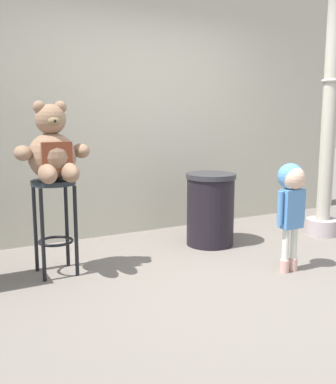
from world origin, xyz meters
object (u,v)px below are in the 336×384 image
Objects in this scene: teddy_bear at (53,152)px; lamppost at (328,130)px; bar_stool_with_teddy at (54,208)px; trash_bin at (210,209)px; child_walking at (291,194)px.

lamppost is (2.98, -0.14, 0.12)m from teddy_bear.
bar_stool_with_teddy reaches higher than trash_bin.
lamppost reaches higher than bar_stool_with_teddy.
child_walking is 1.26× the size of trash_bin.
child_walking reaches higher than bar_stool_with_teddy.
bar_stool_with_teddy is 1.26× the size of teddy_bear.
lamppost is (2.98, -0.17, 0.60)m from bar_stool_with_teddy.
teddy_bear reaches higher than child_walking.
lamppost is (1.33, -0.28, 0.80)m from trash_bin.
child_walking is at bearing -81.67° from trash_bin.
teddy_bear is (0.00, -0.03, 0.48)m from bar_stool_with_teddy.
bar_stool_with_teddy is at bearing 121.27° from child_walking.
teddy_bear is 0.86× the size of trash_bin.
lamppost reaches higher than teddy_bear.
child_walking reaches higher than trash_bin.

